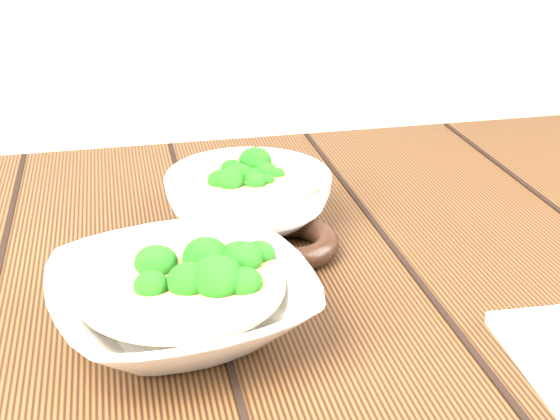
{
  "coord_description": "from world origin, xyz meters",
  "views": [
    {
      "loc": [
        -0.09,
        -0.66,
        1.13
      ],
      "look_at": [
        0.06,
        0.03,
        0.8
      ],
      "focal_mm": 50.0,
      "sensor_mm": 36.0,
      "label": 1
    }
  ],
  "objects_px": {
    "soup_bowl_front": "(182,299)",
    "trivet": "(290,243)",
    "soup_bowl_back": "(248,197)",
    "table": "(230,377)"
  },
  "relations": [
    {
      "from": "soup_bowl_front",
      "to": "trivet",
      "type": "distance_m",
      "value": 0.17
    },
    {
      "from": "soup_bowl_front",
      "to": "soup_bowl_back",
      "type": "bearing_deg",
      "value": 64.73
    },
    {
      "from": "table",
      "to": "trivet",
      "type": "distance_m",
      "value": 0.15
    },
    {
      "from": "soup_bowl_back",
      "to": "table",
      "type": "bearing_deg",
      "value": -110.33
    },
    {
      "from": "soup_bowl_front",
      "to": "trivet",
      "type": "xyz_separation_m",
      "value": [
        0.12,
        0.12,
        -0.02
      ]
    },
    {
      "from": "soup_bowl_front",
      "to": "soup_bowl_back",
      "type": "height_order",
      "value": "soup_bowl_back"
    },
    {
      "from": "soup_bowl_back",
      "to": "soup_bowl_front",
      "type": "bearing_deg",
      "value": -115.27
    },
    {
      "from": "table",
      "to": "soup_bowl_back",
      "type": "bearing_deg",
      "value": 69.67
    },
    {
      "from": "soup_bowl_back",
      "to": "trivet",
      "type": "height_order",
      "value": "soup_bowl_back"
    },
    {
      "from": "soup_bowl_front",
      "to": "soup_bowl_back",
      "type": "xyz_separation_m",
      "value": [
        0.09,
        0.2,
        0.0
      ]
    }
  ]
}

